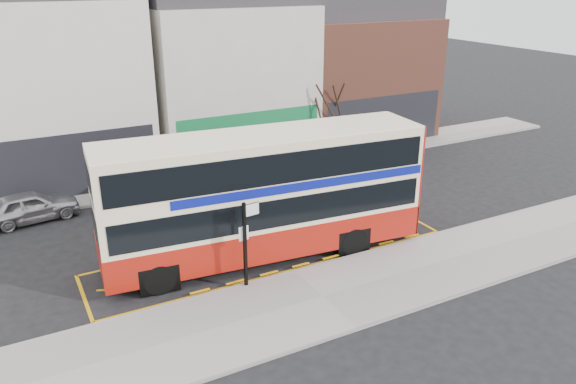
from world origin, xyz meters
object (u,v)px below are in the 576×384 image
street_tree_right (327,92)px  car_white (324,155)px  double_decker_bus (265,194)px  car_silver (30,207)px  car_grey (149,185)px  bus_stop_post (246,236)px

street_tree_right → car_white: bearing=-126.0°
double_decker_bus → car_silver: double_decker_bus is taller
car_silver → car_grey: car_silver is taller
double_decker_bus → car_white: double_decker_bus is taller
car_white → street_tree_right: size_ratio=0.77×
car_silver → double_decker_bus: bearing=-142.2°
car_silver → street_tree_right: bearing=-91.2°
car_grey → street_tree_right: street_tree_right is taller
car_grey → car_white: (9.91, 0.21, -0.04)m
car_grey → double_decker_bus: bearing=-146.0°
street_tree_right → double_decker_bus: bearing=-132.2°
car_grey → car_white: size_ratio=0.94×
car_white → street_tree_right: bearing=-33.6°
bus_stop_post → street_tree_right: bearing=41.6°
double_decker_bus → street_tree_right: (8.47, 9.35, 1.34)m
double_decker_bus → car_white: (7.52, 8.04, -1.90)m
car_white → car_grey: bearing=93.6°
car_silver → car_white: bearing=-95.8°
bus_stop_post → car_silver: bus_stop_post is taller
car_grey → street_tree_right: size_ratio=0.72×
bus_stop_post → street_tree_right: size_ratio=0.54×
double_decker_bus → car_silver: 10.99m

